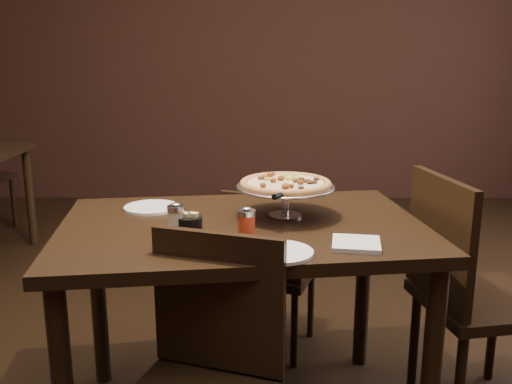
{
  "coord_description": "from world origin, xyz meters",
  "views": [
    {
      "loc": [
        0.07,
        -2.07,
        1.42
      ],
      "look_at": [
        0.06,
        -0.03,
        0.92
      ],
      "focal_mm": 40.0,
      "sensor_mm": 36.0,
      "label": 1
    }
  ],
  "objects": [
    {
      "name": "plate_left",
      "position": [
        -0.35,
        0.12,
        0.83
      ],
      "size": [
        0.22,
        0.22,
        0.01
      ],
      "primitive_type": "cylinder",
      "color": "white",
      "rests_on": "dining_table"
    },
    {
      "name": "plate_near",
      "position": [
        0.13,
        -0.41,
        0.83
      ],
      "size": [
        0.22,
        0.22,
        0.01
      ],
      "primitive_type": "cylinder",
      "color": "white",
      "rests_on": "dining_table"
    },
    {
      "name": "pepper_flake_shaker",
      "position": [
        0.03,
        -0.24,
        0.87
      ],
      "size": [
        0.06,
        0.06,
        0.11
      ],
      "color": "maroon",
      "rests_on": "dining_table"
    },
    {
      "name": "parmesan_shaker",
      "position": [
        -0.21,
        -0.19,
        0.87
      ],
      "size": [
        0.06,
        0.06,
        0.11
      ],
      "color": "beige",
      "rests_on": "dining_table"
    },
    {
      "name": "napkin_stack",
      "position": [
        0.39,
        -0.33,
        0.83
      ],
      "size": [
        0.17,
        0.17,
        0.02
      ],
      "primitive_type": "cube",
      "rotation": [
        0.0,
        0.0,
        -0.15
      ],
      "color": "silver",
      "rests_on": "dining_table"
    },
    {
      "name": "chair_side",
      "position": [
        0.88,
        -0.0,
        0.54
      ],
      "size": [
        0.53,
        0.53,
        0.98
      ],
      "rotation": [
        0.0,
        0.0,
        1.76
      ],
      "color": "black",
      "rests_on": "ground"
    },
    {
      "name": "chair_far",
      "position": [
        0.12,
        0.46,
        0.45
      ],
      "size": [
        0.49,
        0.49,
        0.82
      ],
      "rotation": [
        0.0,
        0.0,
        2.8
      ],
      "color": "black",
      "rests_on": "ground"
    },
    {
      "name": "pizza_stand",
      "position": [
        0.17,
        0.01,
        0.94
      ],
      "size": [
        0.37,
        0.37,
        0.15
      ],
      "color": "silver",
      "rests_on": "dining_table"
    },
    {
      "name": "dining_table",
      "position": [
        0.01,
        -0.08,
        0.71
      ],
      "size": [
        1.41,
        1.04,
        0.82
      ],
      "rotation": [
        0.0,
        0.0,
        0.13
      ],
      "color": "black",
      "rests_on": "ground"
    },
    {
      "name": "serving_spatula",
      "position": [
        0.16,
        -0.14,
        0.94
      ],
      "size": [
        0.17,
        0.17,
        0.02
      ],
      "rotation": [
        0.0,
        0.0,
        -0.62
      ],
      "color": "silver",
      "rests_on": "pizza_stand"
    },
    {
      "name": "packet_caddy",
      "position": [
        -0.17,
        -0.18,
        0.85
      ],
      "size": [
        0.09,
        0.09,
        0.07
      ],
      "rotation": [
        0.0,
        0.0,
        -0.41
      ],
      "color": "black",
      "rests_on": "dining_table"
    },
    {
      "name": "room",
      "position": [
        0.06,
        0.03,
        1.4
      ],
      "size": [
        6.04,
        7.04,
        2.84
      ],
      "color": "black",
      "rests_on": "ground"
    },
    {
      "name": "chair_near",
      "position": [
        -0.09,
        -0.57,
        0.49
      ],
      "size": [
        0.53,
        0.53,
        0.91
      ],
      "rotation": [
        0.0,
        0.0,
        -0.32
      ],
      "color": "black",
      "rests_on": "ground"
    }
  ]
}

